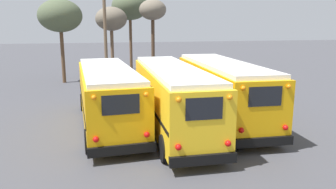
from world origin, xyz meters
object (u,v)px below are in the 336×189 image
Objects in this scene: utility_pole at (105,27)px; bare_tree_0 at (153,11)px; school_bus_2 at (222,89)px; bare_tree_1 at (130,7)px; bare_tree_3 at (111,19)px; school_bus_1 at (172,95)px; school_bus_0 at (108,94)px; bare_tree_2 at (60,16)px.

utility_pole is 1.26× the size of bare_tree_0.
school_bus_2 is 1.18× the size of bare_tree_1.
school_bus_1 is at bearing -85.03° from bare_tree_3.
bare_tree_0 is at bearing -75.19° from bare_tree_1.
school_bus_0 is 17.49m from bare_tree_3.
school_bus_1 is at bearing -92.05° from bare_tree_1.
school_bus_0 is at bearing -77.22° from bare_tree_2.
school_bus_2 is 1.08× the size of utility_pole.
bare_tree_2 reaches higher than school_bus_0.
school_bus_2 is 17.22m from bare_tree_2.
bare_tree_0 is at bearing 29.73° from utility_pole.
bare_tree_3 reaches higher than school_bus_0.
bare_tree_1 is 1.19× the size of bare_tree_2.
school_bus_0 is 0.94× the size of school_bus_1.
bare_tree_3 reaches higher than school_bus_1.
bare_tree_2 is (-3.11, 13.73, 4.12)m from school_bus_0.
bare_tree_0 is at bearing -18.74° from bare_tree_3.
school_bus_2 is 18.33m from bare_tree_3.
school_bus_2 is 1.36× the size of bare_tree_0.
school_bus_1 is 16.68m from bare_tree_2.
bare_tree_0 is (-0.67, 16.01, 4.57)m from school_bus_2.
bare_tree_1 is at bearing 69.04° from utility_pole.
bare_tree_0 reaches higher than school_bus_1.
bare_tree_3 reaches higher than school_bus_2.
school_bus_0 is 5.97m from school_bus_2.
bare_tree_0 is (4.70, 2.69, 1.43)m from utility_pole.
bare_tree_0 is 5.91m from bare_tree_1.
utility_pole is at bearing -150.27° from bare_tree_0.
school_bus_0 is at bearing -94.69° from bare_tree_3.
bare_tree_3 is at bearing 104.76° from school_bus_2.
school_bus_2 is 16.67m from bare_tree_0.
bare_tree_2 is at bearing -166.98° from bare_tree_0.
school_bus_1 is at bearing -67.86° from bare_tree_2.
utility_pole reaches higher than school_bus_1.
bare_tree_2 is (-6.91, -7.62, -1.25)m from bare_tree_1.
school_bus_2 is at bearing -57.17° from bare_tree_2.
bare_tree_1 is at bearing 79.93° from school_bus_0.
school_bus_0 is 13.39m from utility_pole.
bare_tree_0 is 0.87× the size of bare_tree_1.
school_bus_0 is 3.24m from school_bus_1.
utility_pole is 5.60m from bare_tree_0.
bare_tree_1 is at bearing 95.72° from school_bus_2.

